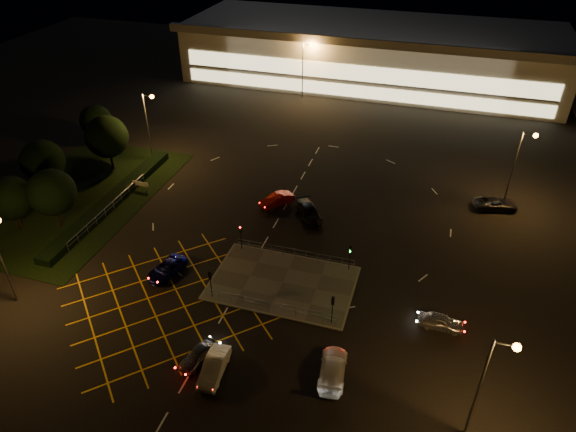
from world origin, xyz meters
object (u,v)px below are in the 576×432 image
(car_right_silver, at_px, (441,322))
(car_approach_white, at_px, (333,369))
(signal_nw, at_px, (241,232))
(car_left_blue, at_px, (167,269))
(car_queue_white, at_px, (214,367))
(car_east_grey, at_px, (496,204))
(car_far_dkgrey, at_px, (309,212))
(signal_sw, at_px, (210,279))
(signal_se, at_px, (333,305))
(car_near_silver, at_px, (198,355))
(car_circ_red, at_px, (277,200))
(signal_ne, at_px, (350,252))

(car_right_silver, height_order, car_approach_white, car_approach_white)
(signal_nw, bearing_deg, car_left_blue, -134.20)
(car_queue_white, xyz_separation_m, car_east_grey, (23.03, 33.28, -0.02))
(car_queue_white, distance_m, car_east_grey, 40.47)
(car_left_blue, bearing_deg, car_far_dkgrey, 63.95)
(signal_sw, distance_m, car_far_dkgrey, 17.24)
(signal_sw, relative_size, signal_se, 1.00)
(signal_se, bearing_deg, car_near_silver, 37.43)
(car_near_silver, relative_size, car_right_silver, 0.96)
(signal_nw, distance_m, car_left_blue, 8.65)
(car_queue_white, bearing_deg, car_right_silver, 27.16)
(signal_sw, bearing_deg, car_circ_red, -92.69)
(signal_sw, relative_size, car_right_silver, 0.78)
(car_right_silver, bearing_deg, signal_ne, 61.13)
(signal_ne, xyz_separation_m, car_near_silver, (-9.89, -15.55, -1.70))
(car_queue_white, xyz_separation_m, car_approach_white, (9.43, 2.66, 0.01))
(car_circ_red, relative_size, car_approach_white, 0.85)
(signal_sw, bearing_deg, car_queue_white, 115.30)
(car_approach_white, bearing_deg, car_far_dkgrey, -76.37)
(signal_ne, bearing_deg, car_near_silver, -122.44)
(car_near_silver, bearing_deg, car_approach_white, 27.69)
(car_right_silver, height_order, car_east_grey, car_east_grey)
(signal_sw, distance_m, signal_ne, 14.41)
(signal_sw, height_order, car_approach_white, signal_sw)
(car_queue_white, relative_size, car_far_dkgrey, 0.84)
(signal_nw, height_order, car_left_blue, signal_nw)
(signal_nw, relative_size, car_left_blue, 0.67)
(car_queue_white, bearing_deg, signal_nw, 99.26)
(car_approach_white, bearing_deg, car_east_grey, -120.27)
(signal_se, height_order, signal_ne, same)
(signal_nw, distance_m, car_approach_white, 19.22)
(car_right_silver, relative_size, car_approach_white, 0.77)
(signal_ne, xyz_separation_m, car_left_blue, (-17.91, -6.08, -1.71))
(signal_ne, xyz_separation_m, car_right_silver, (9.61, -5.54, -1.68))
(car_near_silver, bearing_deg, signal_sw, 123.94)
(car_right_silver, bearing_deg, signal_sw, 97.53)
(car_circ_red, bearing_deg, car_left_blue, -73.88)
(signal_sw, height_order, car_far_dkgrey, signal_sw)
(signal_sw, relative_size, signal_ne, 1.00)
(car_near_silver, bearing_deg, car_queue_white, -5.21)
(signal_ne, bearing_deg, car_right_silver, -29.94)
(signal_sw, height_order, signal_nw, same)
(car_far_dkgrey, xyz_separation_m, car_right_silver, (16.21, -13.85, -0.09))
(car_left_blue, relative_size, car_circ_red, 1.06)
(signal_se, bearing_deg, car_east_grey, -121.04)
(signal_ne, bearing_deg, car_approach_white, -84.21)
(signal_nw, height_order, car_east_grey, signal_nw)
(car_left_blue, bearing_deg, car_near_silver, -37.59)
(signal_ne, relative_size, car_approach_white, 0.60)
(car_east_grey, bearing_deg, car_near_silver, 127.40)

